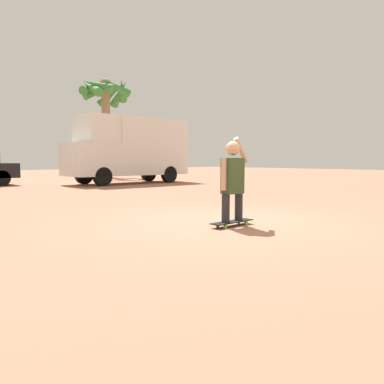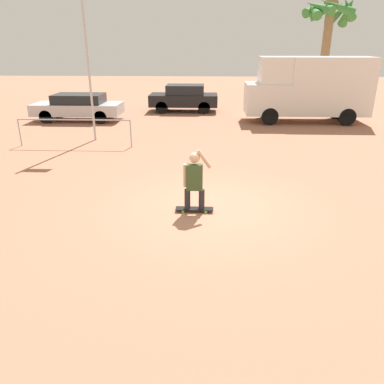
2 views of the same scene
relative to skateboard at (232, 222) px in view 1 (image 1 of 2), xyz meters
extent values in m
plane|color=#A36B51|center=(0.34, 0.27, -0.07)|extent=(80.00, 80.00, 0.00)
cube|color=black|center=(0.00, 0.00, 0.01)|extent=(0.91, 0.22, 0.02)
cylinder|color=#66C633|center=(-0.27, -0.09, -0.04)|extent=(0.07, 0.03, 0.07)
cylinder|color=#66C633|center=(-0.27, 0.09, -0.04)|extent=(0.07, 0.03, 0.07)
cylinder|color=#66C633|center=(0.27, -0.09, -0.04)|extent=(0.07, 0.03, 0.07)
cylinder|color=#66C633|center=(0.27, 0.09, -0.04)|extent=(0.07, 0.03, 0.07)
cylinder|color=#28282D|center=(-0.17, 0.00, 0.26)|extent=(0.14, 0.14, 0.49)
cylinder|color=#28282D|center=(0.17, 0.00, 0.26)|extent=(0.14, 0.14, 0.49)
cube|color=#384C28|center=(0.00, 0.00, 0.81)|extent=(0.38, 0.22, 0.62)
sphere|color=tan|center=(0.00, 0.00, 1.28)|extent=(0.25, 0.25, 0.25)
cylinder|color=tan|center=(-0.22, 0.00, 0.84)|extent=(0.09, 0.09, 0.55)
cylinder|color=tan|center=(0.22, 0.00, 1.25)|extent=(0.36, 0.09, 0.46)
cylinder|color=black|center=(3.33, 10.56, 0.35)|extent=(0.84, 0.28, 0.84)
cylinder|color=black|center=(3.33, 12.34, 0.35)|extent=(0.84, 0.28, 0.84)
cylinder|color=black|center=(7.10, 10.56, 0.35)|extent=(0.84, 0.28, 0.84)
cylinder|color=black|center=(7.10, 12.34, 0.35)|extent=(0.84, 0.28, 0.84)
cube|color=white|center=(3.24, 11.45, 1.10)|extent=(2.13, 2.06, 1.50)
cube|color=black|center=(2.81, 11.45, 1.40)|extent=(0.04, 1.75, 0.75)
cube|color=white|center=(6.28, 11.45, 1.73)|extent=(3.95, 2.06, 2.76)
cube|color=white|center=(3.56, 11.45, 2.48)|extent=(1.49, 1.89, 1.26)
cylinder|color=black|center=(0.04, 13.55, 0.28)|extent=(0.69, 0.22, 0.69)
cylinder|color=#8E704C|center=(7.81, 18.08, 2.96)|extent=(0.56, 0.56, 6.05)
sphere|color=#8E704C|center=(7.81, 18.08, 5.98)|extent=(0.89, 0.89, 0.89)
cone|color=#387F38|center=(8.89, 18.05, 5.58)|extent=(0.66, 2.07, 1.81)
cone|color=#387F38|center=(8.64, 18.77, 5.59)|extent=(1.78, 1.98, 1.80)
cone|color=#387F38|center=(7.89, 19.15, 5.73)|extent=(2.25, 0.75, 1.38)
cone|color=#387F38|center=(7.16, 18.93, 5.80)|extent=(2.14, 1.84, 1.20)
cone|color=#387F38|center=(6.74, 18.03, 5.72)|extent=(0.71, 2.24, 1.43)
cone|color=#387F38|center=(6.92, 17.47, 5.80)|extent=(1.76, 2.19, 1.19)
cone|color=#387F38|center=(7.87, 17.00, 5.77)|extent=(2.26, 0.71, 1.27)
cone|color=#387F38|center=(8.70, 17.47, 5.70)|extent=(1.74, 2.16, 1.47)
camera|label=1|loc=(-4.86, -4.29, 1.08)|focal=35.00mm
camera|label=2|loc=(0.30, -8.20, 3.69)|focal=35.00mm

